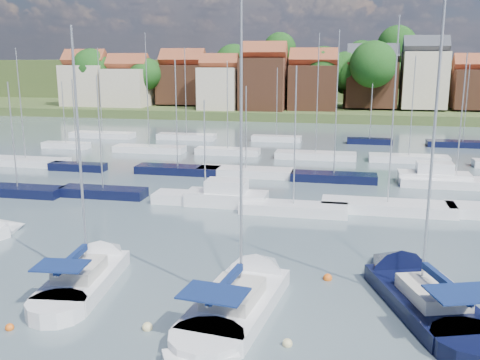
# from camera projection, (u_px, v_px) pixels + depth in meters

# --- Properties ---
(ground) EXTENTS (260.00, 260.00, 0.00)m
(ground) POSITION_uv_depth(u_px,v_px,m) (307.00, 164.00, 64.49)
(ground) COLOR #465860
(ground) RESTS_ON ground
(sailboat_left) EXTENTS (4.14, 11.54, 15.36)m
(sailboat_left) POSITION_uv_depth(u_px,v_px,m) (93.00, 271.00, 31.10)
(sailboat_left) COLOR silver
(sailboat_left) RESTS_ON ground
(sailboat_centre) EXTENTS (5.01, 13.17, 17.38)m
(sailboat_centre) POSITION_uv_depth(u_px,v_px,m) (248.00, 291.00, 28.47)
(sailboat_centre) COLOR silver
(sailboat_centre) RESTS_ON ground
(sailboat_navy) EXTENTS (7.52, 13.56, 18.13)m
(sailboat_navy) POSITION_uv_depth(u_px,v_px,m) (411.00, 288.00, 28.83)
(sailboat_navy) COLOR black
(sailboat_navy) RESTS_ON ground
(tender) EXTENTS (3.39, 2.66, 0.67)m
(tender) POSITION_uv_depth(u_px,v_px,m) (201.00, 359.00, 22.22)
(tender) COLOR silver
(tender) RESTS_ON ground
(buoy_b) EXTENTS (0.41, 0.41, 0.41)m
(buoy_b) POSITION_uv_depth(u_px,v_px,m) (10.00, 330.00, 25.11)
(buoy_b) COLOR #D85914
(buoy_b) RESTS_ON ground
(buoy_c) EXTENTS (0.50, 0.50, 0.50)m
(buoy_c) POSITION_uv_depth(u_px,v_px,m) (147.00, 329.00, 25.13)
(buoy_c) COLOR beige
(buoy_c) RESTS_ON ground
(buoy_d) EXTENTS (0.46, 0.46, 0.46)m
(buoy_d) POSITION_uv_depth(u_px,v_px,m) (287.00, 346.00, 23.71)
(buoy_d) COLOR beige
(buoy_d) RESTS_ON ground
(buoy_e) EXTENTS (0.52, 0.52, 0.52)m
(buoy_e) POSITION_uv_depth(u_px,v_px,m) (328.00, 280.00, 30.78)
(buoy_e) COLOR #D85914
(buoy_e) RESTS_ON ground
(buoy_f) EXTENTS (0.54, 0.54, 0.54)m
(buoy_f) POSITION_uv_depth(u_px,v_px,m) (459.00, 352.00, 23.18)
(buoy_f) COLOR #D85914
(buoy_f) RESTS_ON ground
(marina_field) EXTENTS (79.62, 41.41, 15.93)m
(marina_field) POSITION_uv_depth(u_px,v_px,m) (320.00, 169.00, 59.38)
(marina_field) COLOR silver
(marina_field) RESTS_ON ground
(far_shore_town) EXTENTS (212.46, 90.00, 22.27)m
(far_shore_town) POSITION_uv_depth(u_px,v_px,m) (342.00, 87.00, 151.52)
(far_shore_town) COLOR #445229
(far_shore_town) RESTS_ON ground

